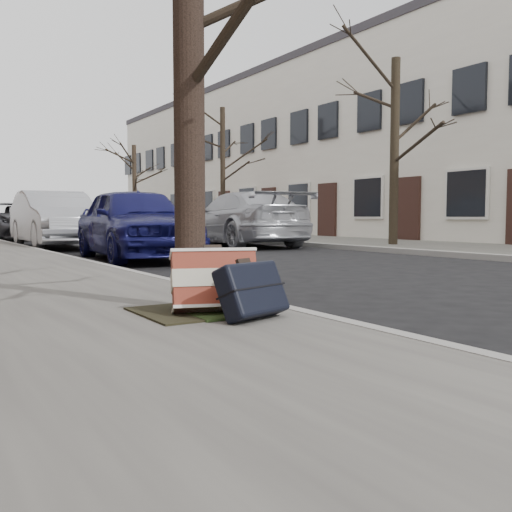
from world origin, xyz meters
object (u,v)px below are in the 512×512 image
suitcase_red (215,281)px  car_near_mid (55,219)px  suitcase_navy (252,289)px  car_near_front (136,223)px

suitcase_red → car_near_mid: car_near_mid is taller
suitcase_navy → car_near_front: size_ratio=0.13×
suitcase_red → car_near_front: size_ratio=0.15×
suitcase_red → car_near_mid: bearing=101.8°
suitcase_red → car_near_mid: (1.63, 12.39, 0.41)m
car_near_mid → suitcase_red: bearing=-97.3°
suitcase_navy → car_near_mid: size_ratio=0.12×
suitcase_red → suitcase_navy: size_ratio=1.16×
suitcase_red → suitcase_navy: 0.38m
suitcase_navy → car_near_front: bearing=57.9°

